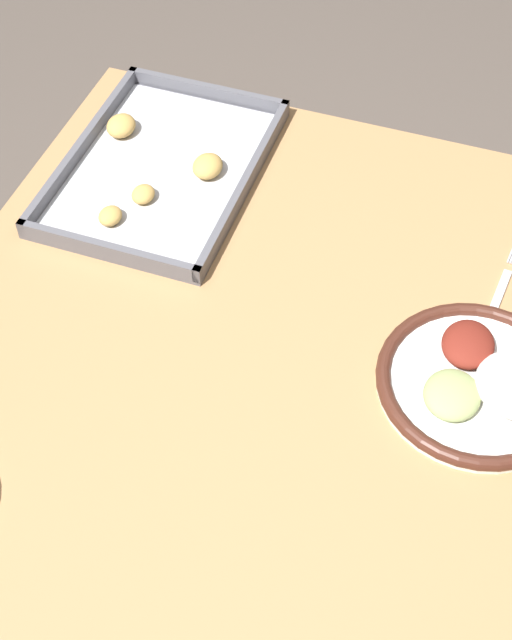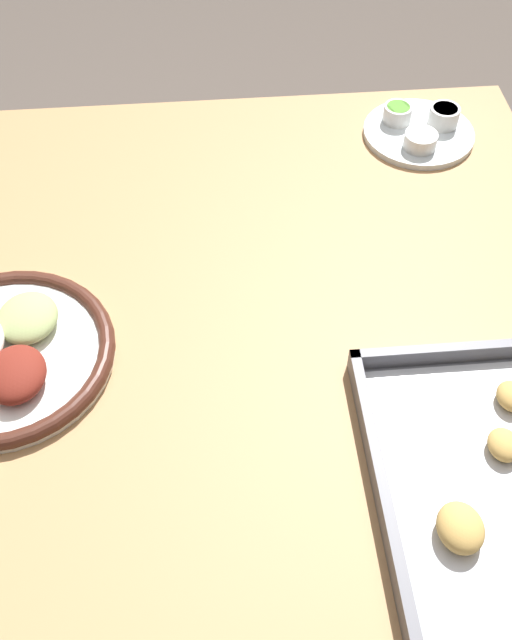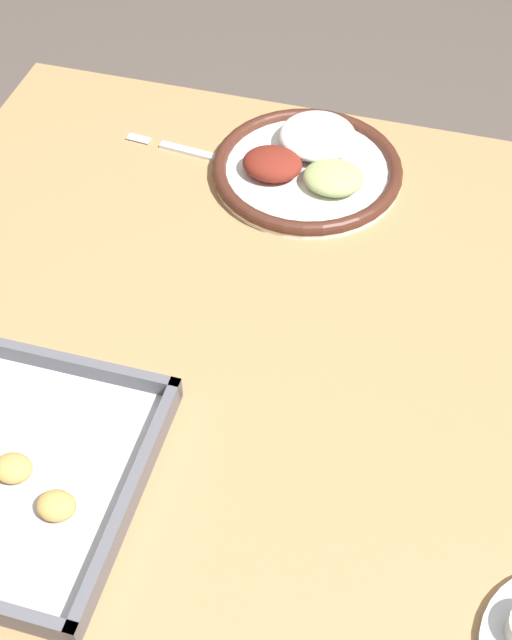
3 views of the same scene
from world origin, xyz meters
name	(u,v)px [view 3 (image 3 of 3)]	position (x,y,z in m)	size (l,w,h in m)	color
ground_plane	(259,601)	(0.00, 0.00, 0.00)	(8.00, 8.00, 0.00)	#564C44
dining_table	(260,397)	(0.00, 0.00, 0.62)	(0.99, 0.91, 0.74)	#AD7F51
dinner_plate	(308,165)	(0.02, -0.31, 0.76)	(0.26, 0.26, 0.05)	white
fork	(195,153)	(0.18, -0.30, 0.74)	(0.19, 0.03, 0.00)	silver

